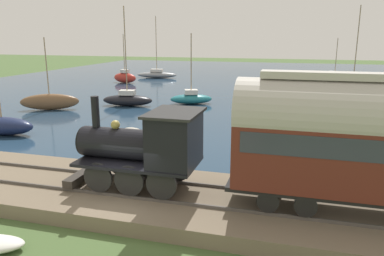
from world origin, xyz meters
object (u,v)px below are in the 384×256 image
(steam_locomotive, at_px, (149,144))
(rowboat_far_out, at_px, (312,146))
(sailboat_red, at_px, (125,77))
(sailboat_teal, at_px, (191,98))
(sailboat_gray, at_px, (157,74))
(rowboat_mid_harbor, at_px, (134,132))
(passenger_coach, at_px, (382,139))
(sailboat_navy, at_px, (2,126))
(rowboat_near_shore, at_px, (362,171))
(sailboat_blue, at_px, (352,94))
(sailboat_black, at_px, (127,99))
(sailboat_brown, at_px, (50,102))
(sailboat_green, at_px, (334,77))

(steam_locomotive, distance_m, rowboat_far_out, 11.80)
(sailboat_red, height_order, rowboat_far_out, sailboat_red)
(sailboat_teal, distance_m, sailboat_gray, 23.82)
(sailboat_red, distance_m, rowboat_mid_harbor, 29.52)
(rowboat_far_out, bearing_deg, passenger_coach, -140.08)
(sailboat_navy, distance_m, rowboat_far_out, 20.22)
(sailboat_navy, height_order, rowboat_near_shore, sailboat_navy)
(sailboat_red, relative_size, sailboat_blue, 0.71)
(sailboat_red, bearing_deg, steam_locomotive, -139.38)
(sailboat_gray, bearing_deg, sailboat_black, -173.26)
(sailboat_black, xyz_separation_m, rowboat_near_shore, (-13.61, -18.76, -0.45))
(passenger_coach, bearing_deg, sailboat_navy, 71.46)
(rowboat_mid_harbor, xyz_separation_m, rowboat_far_out, (0.20, -11.40, -0.10))
(sailboat_gray, height_order, sailboat_blue, sailboat_blue)
(sailboat_brown, bearing_deg, passenger_coach, -147.04)
(sailboat_navy, xyz_separation_m, rowboat_far_out, (2.30, -20.09, -0.46))
(sailboat_blue, xyz_separation_m, rowboat_near_shore, (-23.06, 2.34, -0.48))
(sailboat_red, xyz_separation_m, sailboat_green, (10.48, -28.89, -0.22))
(steam_locomotive, distance_m, rowboat_near_shore, 10.70)
(sailboat_teal, height_order, sailboat_navy, sailboat_teal)
(passenger_coach, relative_size, sailboat_blue, 1.04)
(rowboat_mid_harbor, bearing_deg, sailboat_brown, 87.13)
(sailboat_blue, bearing_deg, sailboat_navy, 106.51)
(sailboat_navy, xyz_separation_m, sailboat_gray, (35.67, 2.42, -0.07))
(steam_locomotive, bearing_deg, sailboat_black, 27.40)
(sailboat_green, height_order, rowboat_mid_harbor, sailboat_green)
(passenger_coach, height_order, rowboat_near_shore, passenger_coach)
(sailboat_gray, height_order, rowboat_mid_harbor, sailboat_gray)
(rowboat_far_out, bearing_deg, sailboat_navy, 126.75)
(sailboat_teal, height_order, rowboat_mid_harbor, sailboat_teal)
(passenger_coach, bearing_deg, sailboat_blue, -5.73)
(sailboat_gray, bearing_deg, sailboat_teal, -158.53)
(steam_locomotive, bearing_deg, rowboat_near_shore, -56.24)
(steam_locomotive, bearing_deg, rowboat_mid_harbor, 27.61)
(sailboat_navy, bearing_deg, sailboat_red, 3.08)
(sailboat_teal, distance_m, rowboat_near_shore, 20.97)
(rowboat_far_out, bearing_deg, sailboat_red, 73.43)
(sailboat_blue, height_order, rowboat_mid_harbor, sailboat_blue)
(sailboat_green, relative_size, rowboat_mid_harbor, 2.89)
(passenger_coach, height_order, sailboat_teal, sailboat_teal)
(sailboat_red, xyz_separation_m, sailboat_blue, (-6.91, -29.15, -0.13))
(passenger_coach, xyz_separation_m, sailboat_green, (46.26, -2.63, -2.73))
(passenger_coach, xyz_separation_m, rowboat_near_shore, (5.81, -0.56, -3.11))
(sailboat_navy, xyz_separation_m, sailboat_brown, (8.48, 2.41, 0.11))
(passenger_coach, xyz_separation_m, sailboat_blue, (28.87, -2.90, -2.64))
(sailboat_red, xyz_separation_m, sailboat_teal, (-13.68, -13.62, -0.22))
(passenger_coach, xyz_separation_m, sailboat_black, (19.42, 18.20, -2.66))
(sailboat_brown, distance_m, sailboat_blue, 30.04)
(steam_locomotive, distance_m, sailboat_brown, 22.53)
(steam_locomotive, relative_size, rowboat_near_shore, 1.99)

